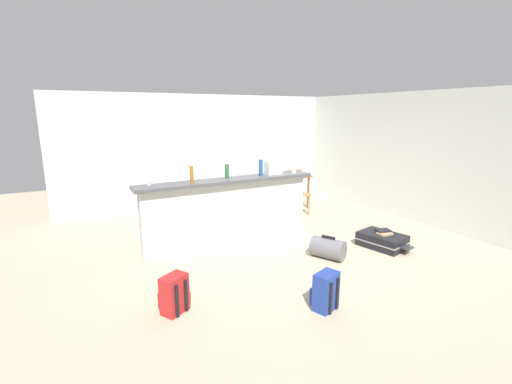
{
  "coord_description": "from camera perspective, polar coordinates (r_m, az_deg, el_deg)",
  "views": [
    {
      "loc": [
        -2.95,
        -4.64,
        2.1
      ],
      "look_at": [
        -0.08,
        0.6,
        0.76
      ],
      "focal_mm": 24.79,
      "sensor_mm": 36.0,
      "label": 1
    }
  ],
  "objects": [
    {
      "name": "ground_plane",
      "position": [
        5.9,
        3.53,
        -8.47
      ],
      "size": [
        13.0,
        13.0,
        0.05
      ],
      "primitive_type": "cube",
      "color": "#BCAD8E"
    },
    {
      "name": "dining_table",
      "position": [
        7.94,
        4.2,
        2.11
      ],
      "size": [
        1.1,
        0.8,
        0.74
      ],
      "color": "brown",
      "rests_on": "ground_plane"
    },
    {
      "name": "partition_half_wall",
      "position": [
        5.76,
        -4.39,
        -3.36
      ],
      "size": [
        2.8,
        0.2,
        1.02
      ],
      "primitive_type": "cube",
      "color": "silver",
      "rests_on": "ground_plane"
    },
    {
      "name": "bottle_white",
      "position": [
        6.18,
        6.11,
        3.98
      ],
      "size": [
        0.07,
        0.07,
        0.2
      ],
      "primitive_type": "cylinder",
      "color": "silver",
      "rests_on": "bar_countertop"
    },
    {
      "name": "bottle_clear",
      "position": [
        5.33,
        -16.97,
        2.4
      ],
      "size": [
        0.06,
        0.06,
        0.25
      ],
      "primitive_type": "cylinder",
      "color": "silver",
      "rests_on": "bar_countertop"
    },
    {
      "name": "book_stack",
      "position": [
        6.0,
        19.94,
        -6.09
      ],
      "size": [
        0.28,
        0.26,
        0.05
      ],
      "color": "tan",
      "rests_on": "suitcase_flat_black"
    },
    {
      "name": "grocery_bag",
      "position": [
        6.06,
        2.76,
        3.96
      ],
      "size": [
        0.26,
        0.18,
        0.22
      ],
      "primitive_type": "cube",
      "color": "silver",
      "rests_on": "bar_countertop"
    },
    {
      "name": "backpack_red",
      "position": [
        4.03,
        -13.11,
        -15.8
      ],
      "size": [
        0.33,
        0.32,
        0.42
      ],
      "color": "red",
      "rests_on": "ground_plane"
    },
    {
      "name": "bottle_blue",
      "position": [
        5.9,
        0.77,
        3.97
      ],
      "size": [
        0.07,
        0.07,
        0.27
      ],
      "primitive_type": "cylinder",
      "color": "#284C89",
      "rests_on": "bar_countertop"
    },
    {
      "name": "duffel_bag_grey",
      "position": [
        5.37,
        11.52,
        -8.88
      ],
      "size": [
        0.48,
        0.56,
        0.34
      ],
      "color": "slate",
      "rests_on": "ground_plane"
    },
    {
      "name": "dining_chair_near_partition",
      "position": [
        7.49,
        6.48,
        0.39
      ],
      "size": [
        0.41,
        0.41,
        0.93
      ],
      "color": "#9E754C",
      "rests_on": "ground_plane"
    },
    {
      "name": "bottle_amber",
      "position": [
        5.38,
        -10.34,
        2.82
      ],
      "size": [
        0.06,
        0.06,
        0.25
      ],
      "primitive_type": "cylinder",
      "color": "#9E661E",
      "rests_on": "bar_countertop"
    },
    {
      "name": "wall_back",
      "position": [
        8.28,
        -7.7,
        6.69
      ],
      "size": [
        6.6,
        0.1,
        2.5
      ],
      "primitive_type": "cube",
      "color": "silver",
      "rests_on": "ground_plane"
    },
    {
      "name": "suitcase_flat_black",
      "position": [
        6.03,
        19.68,
        -7.36
      ],
      "size": [
        0.63,
        0.88,
        0.22
      ],
      "color": "black",
      "rests_on": "ground_plane"
    },
    {
      "name": "backpack_blue",
      "position": [
        4.06,
        11.11,
        -15.48
      ],
      "size": [
        0.32,
        0.3,
        0.42
      ],
      "color": "#233D93",
      "rests_on": "ground_plane"
    },
    {
      "name": "bottle_green",
      "position": [
        5.71,
        -4.7,
        3.4
      ],
      "size": [
        0.07,
        0.07,
        0.22
      ],
      "primitive_type": "cylinder",
      "color": "#2D6B38",
      "rests_on": "bar_countertop"
    },
    {
      "name": "bar_countertop",
      "position": [
        5.64,
        -4.48,
        1.88
      ],
      "size": [
        2.96,
        0.4,
        0.05
      ],
      "primitive_type": "cube",
      "color": "#4C4C51",
      "rests_on": "partition_half_wall"
    },
    {
      "name": "wall_right",
      "position": [
        7.82,
        21.82,
        5.54
      ],
      "size": [
        0.1,
        6.0,
        2.5
      ],
      "primitive_type": "cube",
      "color": "silver",
      "rests_on": "ground_plane"
    }
  ]
}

